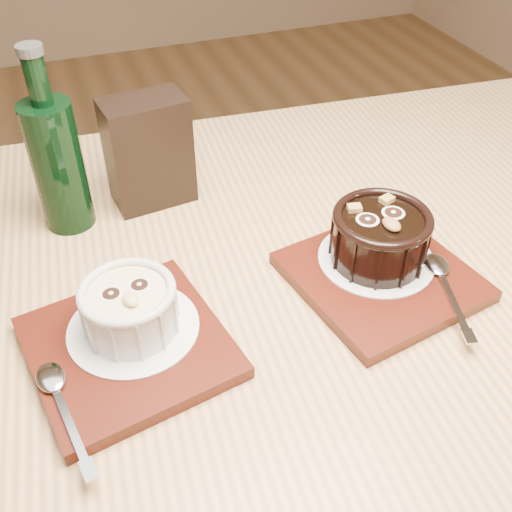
{
  "coord_description": "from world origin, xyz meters",
  "views": [
    {
      "loc": [
        -0.13,
        -0.62,
        1.2
      ],
      "look_at": [
        0.02,
        -0.19,
        0.81
      ],
      "focal_mm": 42.0,
      "sensor_mm": 36.0,
      "label": 1
    }
  ],
  "objects": [
    {
      "name": "ground",
      "position": [
        0.0,
        0.0,
        0.0
      ],
      "size": [
        5.0,
        5.0,
        0.0
      ],
      "primitive_type": "plane",
      "color": "brown",
      "rests_on": "ground"
    },
    {
      "name": "doily_left",
      "position": [
        -0.11,
        -0.2,
        0.77
      ],
      "size": [
        0.13,
        0.13,
        0.0
      ],
      "primitive_type": "cylinder",
      "color": "white",
      "rests_on": "tray_left"
    },
    {
      "name": "ramekin_dark",
      "position": [
        0.17,
        -0.19,
        0.8
      ],
      "size": [
        0.11,
        0.11,
        0.06
      ],
      "rotation": [
        0.0,
        0.0,
        0.05
      ],
      "color": "black",
      "rests_on": "doily_right"
    },
    {
      "name": "green_bottle",
      "position": [
        -0.14,
        0.02,
        0.84
      ],
      "size": [
        0.06,
        0.06,
        0.22
      ],
      "color": "black",
      "rests_on": "table"
    },
    {
      "name": "condiment_stand",
      "position": [
        -0.04,
        0.03,
        0.82
      ],
      "size": [
        0.11,
        0.07,
        0.14
      ],
      "primitive_type": "cube",
      "rotation": [
        0.0,
        0.0,
        0.13
      ],
      "color": "black",
      "rests_on": "table"
    },
    {
      "name": "doily_right",
      "position": [
        0.17,
        -0.19,
        0.77
      ],
      "size": [
        0.13,
        0.13,
        0.0
      ],
      "primitive_type": "cylinder",
      "color": "white",
      "rests_on": "tray_right"
    },
    {
      "name": "tray_left",
      "position": [
        -0.12,
        -0.22,
        0.76
      ],
      "size": [
        0.21,
        0.21,
        0.01
      ],
      "primitive_type": "cube",
      "rotation": [
        0.0,
        0.0,
        0.18
      ],
      "color": "#47150B",
      "rests_on": "table"
    },
    {
      "name": "tray_right",
      "position": [
        0.16,
        -0.21,
        0.76
      ],
      "size": [
        0.21,
        0.21,
        0.01
      ],
      "primitive_type": "cube",
      "rotation": [
        0.0,
        0.0,
        0.18
      ],
      "color": "#47150B",
      "rests_on": "table"
    },
    {
      "name": "table",
      "position": [
        0.03,
        -0.17,
        0.66
      ],
      "size": [
        1.25,
        0.88,
        0.75
      ],
      "rotation": [
        0.0,
        0.0,
        -0.07
      ],
      "color": "#9F7545",
      "rests_on": "ground"
    },
    {
      "name": "ramekin_white",
      "position": [
        -0.11,
        -0.2,
        0.8
      ],
      "size": [
        0.09,
        0.09,
        0.06
      ],
      "rotation": [
        0.0,
        0.0,
        0.11
      ],
      "color": "silver",
      "rests_on": "doily_left"
    },
    {
      "name": "spoon_right",
      "position": [
        0.21,
        -0.26,
        0.77
      ],
      "size": [
        0.06,
        0.14,
        0.01
      ],
      "primitive_type": null,
      "rotation": [
        0.0,
        0.0,
        -0.28
      ],
      "color": "silver",
      "rests_on": "tray_right"
    },
    {
      "name": "spoon_left",
      "position": [
        -0.19,
        -0.27,
        0.77
      ],
      "size": [
        0.05,
        0.14,
        0.01
      ],
      "primitive_type": null,
      "rotation": [
        0.0,
        0.0,
        0.18
      ],
      "color": "silver",
      "rests_on": "tray_left"
    }
  ]
}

